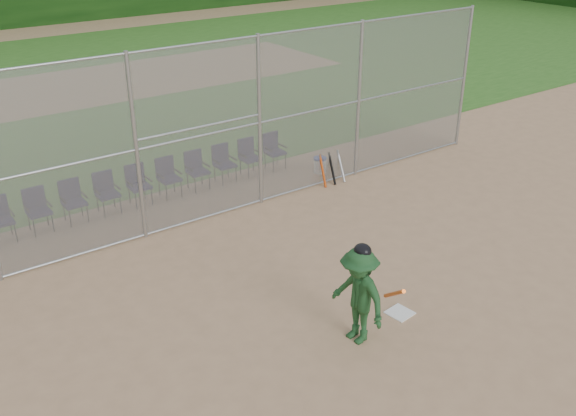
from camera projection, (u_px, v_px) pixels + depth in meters
ground at (371, 314)px, 11.28m from camera, size 100.00×100.00×0.00m
grass_strip at (51, 91)px, 24.44m from camera, size 100.00×100.00×0.00m
dirt_patch_far at (51, 91)px, 24.44m from camera, size 24.00×24.00×0.00m
backstop_fence at (221, 128)px, 14.04m from camera, size 16.09×0.09×4.00m
home_plate at (400, 313)px, 11.30m from camera, size 0.46×0.46×0.02m
batter_at_plate at (358, 295)px, 10.27m from camera, size 0.90×1.30×1.78m
water_cooler at (320, 165)px, 17.06m from camera, size 0.34×0.34×0.43m
spare_bats at (332, 168)px, 16.33m from camera, size 0.66×0.39×0.82m
chair_0 at (1, 221)px, 13.51m from camera, size 0.54×0.52×0.96m
chair_1 at (39, 211)px, 13.92m from camera, size 0.54×0.52×0.96m
chair_2 at (74, 202)px, 14.34m from camera, size 0.54×0.52×0.96m
chair_3 at (108, 194)px, 14.75m from camera, size 0.54×0.52×0.96m
chair_4 at (139, 186)px, 15.16m from camera, size 0.54×0.52×0.96m
chair_5 at (169, 178)px, 15.57m from camera, size 0.54×0.52×0.96m
chair_6 at (198, 171)px, 15.99m from camera, size 0.54×0.52×0.96m
chair_7 at (225, 164)px, 16.40m from camera, size 0.54×0.52×0.96m
chair_8 at (251, 158)px, 16.81m from camera, size 0.54×0.52×0.96m
chair_9 at (275, 152)px, 17.22m from camera, size 0.54×0.52×0.96m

